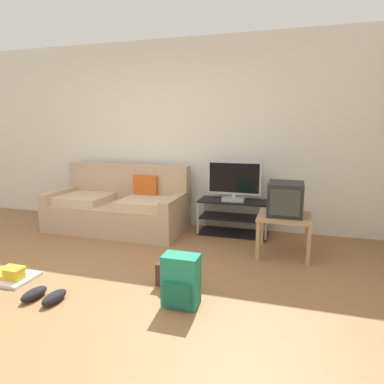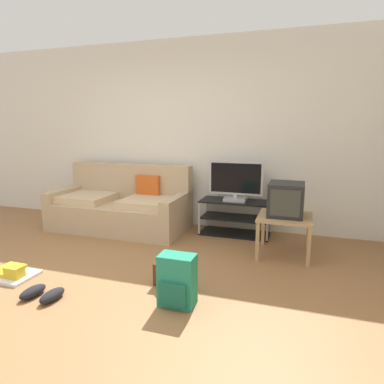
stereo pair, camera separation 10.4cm
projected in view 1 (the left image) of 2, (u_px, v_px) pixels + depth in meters
name	position (u px, v px, depth m)	size (l,w,h in m)	color
ground_plane	(78.00, 295.00, 3.02)	(9.00, 9.80, 0.02)	olive
wall_back	(171.00, 135.00, 5.06)	(9.00, 0.10, 2.70)	silver
couch	(120.00, 207.00, 4.91)	(1.94, 0.94, 0.91)	tan
tv_stand	(234.00, 217.00, 4.67)	(0.95, 0.42, 0.48)	black
flat_tv	(234.00, 181.00, 4.55)	(0.73, 0.22, 0.55)	#B2B2B7
side_table	(284.00, 220.00, 3.90)	(0.60, 0.60, 0.47)	tan
crt_tv	(285.00, 199.00, 3.87)	(0.39, 0.43, 0.38)	#232326
backpack	(181.00, 281.00, 2.80)	(0.30, 0.26, 0.44)	#238466
handbag	(174.00, 274.00, 3.14)	(0.34, 0.11, 0.35)	#4C2319
sneakers_pair	(44.00, 295.00, 2.90)	(0.35, 0.28, 0.09)	black
floor_tray	(11.00, 275.00, 3.30)	(0.44, 0.36, 0.14)	silver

